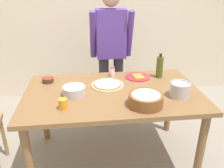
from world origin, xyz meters
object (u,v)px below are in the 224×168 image
object	(u,v)px
dining_table	(113,100)
salt_shaker	(113,72)
pizza_raw_on_board	(107,85)
olive_oil_bottle	(160,67)
plate_with_slice	(138,77)
cup_orange	(63,104)
small_sauce_bowl	(48,80)
popcorn_bowl	(146,99)
person_cook	(111,50)
steel_pot	(180,90)
mixing_bowl_steel	(74,91)

from	to	relation	value
dining_table	salt_shaker	bearing A→B (deg)	83.27
pizza_raw_on_board	olive_oil_bottle	size ratio (longest dim) A/B	1.21
plate_with_slice	cup_orange	bearing A→B (deg)	-142.13
pizza_raw_on_board	plate_with_slice	bearing A→B (deg)	26.65
small_sauce_bowl	popcorn_bowl	bearing A→B (deg)	-34.10
person_cook	steel_pot	size ratio (longest dim) A/B	9.34
salt_shaker	popcorn_bowl	bearing A→B (deg)	-73.83
dining_table	popcorn_bowl	bearing A→B (deg)	-51.58
olive_oil_bottle	small_sauce_bowl	bearing A→B (deg)	179.84
person_cook	plate_with_slice	size ratio (longest dim) A/B	6.23
plate_with_slice	mixing_bowl_steel	bearing A→B (deg)	-152.96
olive_oil_bottle	salt_shaker	size ratio (longest dim) A/B	2.42
pizza_raw_on_board	steel_pot	xyz separation A→B (m)	(0.60, -0.30, 0.06)
pizza_raw_on_board	popcorn_bowl	distance (m)	0.50
plate_with_slice	salt_shaker	size ratio (longest dim) A/B	2.45
popcorn_bowl	mixing_bowl_steel	xyz separation A→B (m)	(-0.58, 0.26, -0.02)
dining_table	plate_with_slice	distance (m)	0.44
small_sauce_bowl	cup_orange	distance (m)	0.58
plate_with_slice	small_sauce_bowl	distance (m)	0.92
small_sauce_bowl	plate_with_slice	bearing A→B (deg)	1.15
mixing_bowl_steel	small_sauce_bowl	xyz separation A→B (m)	(-0.27, 0.31, -0.01)
olive_oil_bottle	mixing_bowl_steel	bearing A→B (deg)	-160.38
popcorn_bowl	dining_table	bearing A→B (deg)	128.42
pizza_raw_on_board	mixing_bowl_steel	bearing A→B (deg)	-152.55
dining_table	olive_oil_bottle	world-z (taller)	olive_oil_bottle
steel_pot	salt_shaker	xyz separation A→B (m)	(-0.52, 0.53, -0.01)
dining_table	steel_pot	xyz separation A→B (m)	(0.57, -0.17, 0.16)
pizza_raw_on_board	plate_with_slice	xyz separation A→B (m)	(0.34, 0.17, -0.00)
dining_table	mixing_bowl_steel	world-z (taller)	mixing_bowl_steel
plate_with_slice	salt_shaker	world-z (taller)	salt_shaker
person_cook	olive_oil_bottle	bearing A→B (deg)	-46.96
person_cook	pizza_raw_on_board	distance (m)	0.66
plate_with_slice	popcorn_bowl	xyz separation A→B (m)	(-0.07, -0.59, 0.05)
pizza_raw_on_board	steel_pot	world-z (taller)	steel_pot
pizza_raw_on_board	small_sauce_bowl	xyz separation A→B (m)	(-0.58, 0.15, 0.02)
pizza_raw_on_board	mixing_bowl_steel	xyz separation A→B (m)	(-0.31, -0.16, 0.03)
popcorn_bowl	salt_shaker	xyz separation A→B (m)	(-0.19, 0.66, -0.01)
small_sauce_bowl	steel_pot	bearing A→B (deg)	-20.92
pizza_raw_on_board	small_sauce_bowl	size ratio (longest dim) A/B	2.81
plate_with_slice	small_sauce_bowl	xyz separation A→B (m)	(-0.92, -0.02, 0.02)
person_cook	mixing_bowl_steel	world-z (taller)	person_cook
dining_table	small_sauce_bowl	xyz separation A→B (m)	(-0.61, 0.28, 0.12)
cup_orange	salt_shaker	world-z (taller)	salt_shaker
dining_table	salt_shaker	size ratio (longest dim) A/B	15.09
salt_shaker	plate_with_slice	bearing A→B (deg)	-13.84
dining_table	steel_pot	size ratio (longest dim) A/B	9.22
dining_table	steel_pot	bearing A→B (deg)	-16.84
olive_oil_bottle	steel_pot	bearing A→B (deg)	-84.43
person_cook	salt_shaker	xyz separation A→B (m)	(-0.03, -0.39, -0.13)
pizza_raw_on_board	olive_oil_bottle	distance (m)	0.58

